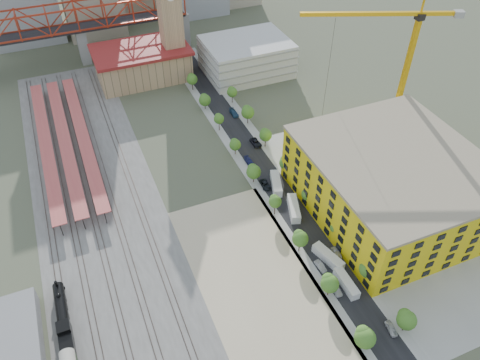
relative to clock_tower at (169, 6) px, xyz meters
name	(u,v)px	position (x,y,z in m)	size (l,w,h in m)	color
ground	(228,201)	(-8.00, -79.99, -28.70)	(400.00, 400.00, 0.00)	#474C38
ballast_strip	(96,196)	(-44.00, -62.49, -28.67)	(36.00, 165.00, 0.06)	#605E59
dirt_lot	(259,287)	(-12.00, -111.49, -28.67)	(28.00, 67.00, 0.06)	tan
street_asphalt	(256,159)	(8.00, -64.99, -28.67)	(12.00, 170.00, 0.06)	black
sidewalk_west	(241,163)	(2.50, -64.99, -28.68)	(3.00, 170.00, 0.04)	gray
sidewalk_east	(271,155)	(13.50, -64.99, -28.68)	(3.00, 170.00, 0.04)	gray
construction_pad	(394,204)	(37.00, -99.99, -28.67)	(50.00, 90.00, 0.06)	gray
rail_tracks	(90,197)	(-45.80, -62.49, -28.55)	(26.56, 160.00, 0.18)	#382B23
platform_canopies	(64,139)	(-49.00, -34.99, -24.70)	(16.00, 80.00, 4.12)	#BB4F47
station_hall	(142,63)	(-13.00, 2.01, -22.03)	(38.00, 24.00, 13.10)	tan
clock_tower	(169,6)	(0.00, 0.00, 0.00)	(12.00, 12.00, 52.00)	tan
parking_garage	(247,57)	(28.00, -9.99, -21.70)	(34.00, 26.00, 14.00)	silver
truss_bridge	(77,20)	(-33.00, 25.01, -9.83)	(94.00, 9.60, 25.60)	gray
construction_building	(392,183)	(34.00, -99.99, -19.29)	(44.60, 50.60, 18.80)	yellow
street_trees	(269,177)	(8.00, -74.99, -28.70)	(15.40, 124.40, 8.00)	#346B20
distant_hills	(165,52)	(37.28, 180.01, -108.23)	(647.00, 264.00, 227.00)	#4C6B59
locomotive	(63,319)	(-58.00, -103.39, -26.58)	(2.94, 22.65, 5.66)	black
tower_crane	(400,52)	(53.62, -69.50, 2.68)	(44.86, 19.23, 50.85)	#E3A20E
site_trailer_a	(346,283)	(8.00, -119.54, -27.47)	(2.36, 8.95, 2.45)	silver
site_trailer_b	(328,257)	(8.00, -110.69, -27.38)	(2.53, 9.60, 2.63)	silver
site_trailer_c	(294,208)	(8.00, -91.38, -27.33)	(2.64, 10.02, 2.74)	silver
site_trailer_d	(276,184)	(8.00, -79.74, -27.33)	(2.62, 9.97, 2.73)	silver
car_0	(336,289)	(5.00, -119.79, -27.93)	(1.82, 4.52, 1.54)	silver
car_1	(320,266)	(5.00, -112.13, -28.01)	(1.44, 4.14, 1.36)	#9B9AA0
car_2	(265,185)	(5.00, -78.31, -27.99)	(2.34, 5.08, 1.41)	black
car_3	(249,161)	(5.00, -65.90, -28.01)	(1.91, 4.71, 1.37)	navy
car_4	(391,329)	(11.00, -133.99, -27.99)	(1.68, 4.18, 1.42)	#BBBBBB
car_5	(336,253)	(11.00, -109.97, -28.02)	(1.42, 4.08, 1.34)	gray
car_6	(256,143)	(11.00, -57.76, -27.92)	(2.56, 5.55, 1.54)	black
car_7	(234,113)	(11.00, -37.94, -27.91)	(2.21, 5.45, 1.58)	navy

